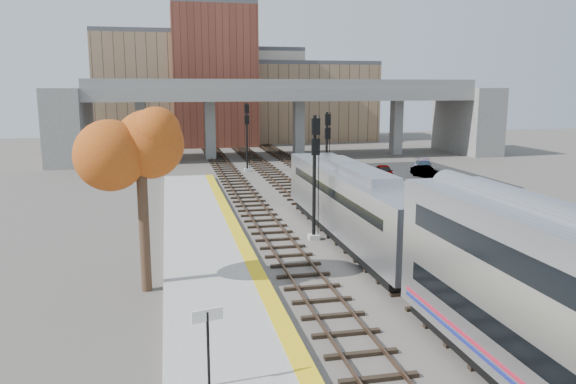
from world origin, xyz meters
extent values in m
plane|color=#47423D|center=(0.00, 0.00, 0.00)|extent=(160.00, 160.00, 0.00)
cube|color=#9E9E99|center=(-7.25, 0.00, 0.17)|extent=(4.50, 60.00, 0.35)
cube|color=yellow|center=(-5.35, 0.00, 0.35)|extent=(0.70, 60.00, 0.01)
cube|color=black|center=(-3.20, 12.50, 0.07)|extent=(2.50, 95.00, 0.14)
cube|color=brown|center=(-3.92, 12.50, 0.18)|extent=(0.07, 95.00, 0.14)
cube|color=brown|center=(-2.48, 12.50, 0.18)|extent=(0.07, 95.00, 0.14)
cube|color=black|center=(1.00, 12.50, 0.07)|extent=(2.50, 95.00, 0.14)
cube|color=brown|center=(0.28, 12.50, 0.18)|extent=(0.07, 95.00, 0.14)
cube|color=brown|center=(1.72, 12.50, 0.18)|extent=(0.07, 95.00, 0.14)
cube|color=black|center=(5.00, 12.50, 0.07)|extent=(2.50, 95.00, 0.14)
cube|color=brown|center=(4.28, 12.50, 0.18)|extent=(0.07, 95.00, 0.14)
cube|color=brown|center=(5.72, 12.50, 0.18)|extent=(0.07, 95.00, 0.14)
cube|color=slate|center=(5.00, 45.00, 7.75)|extent=(46.00, 10.00, 1.50)
cube|color=slate|center=(5.00, 40.20, 9.00)|extent=(46.00, 0.20, 1.00)
cube|color=slate|center=(5.00, 49.80, 9.00)|extent=(46.00, 0.20, 1.00)
cube|color=slate|center=(-12.00, 45.00, 3.50)|extent=(1.20, 1.60, 7.00)
cube|color=slate|center=(-4.00, 45.00, 3.50)|extent=(1.20, 1.60, 7.00)
cube|color=slate|center=(7.00, 45.00, 3.50)|extent=(1.20, 1.60, 7.00)
cube|color=slate|center=(20.00, 45.00, 3.50)|extent=(1.20, 1.60, 7.00)
cube|color=slate|center=(-20.00, 45.00, 4.25)|extent=(4.00, 12.00, 8.50)
cube|color=slate|center=(30.00, 45.00, 4.25)|extent=(4.00, 12.00, 8.50)
cube|color=#947556|center=(-10.00, 65.00, 8.00)|extent=(18.00, 14.00, 16.00)
cube|color=#4C4C4F|center=(-10.00, 65.00, 16.30)|extent=(18.00, 14.00, 0.60)
cube|color=beige|center=(4.00, 70.00, 7.00)|extent=(16.00, 16.00, 14.00)
cube|color=#4C4C4F|center=(4.00, 70.00, 14.30)|extent=(16.00, 16.00, 0.60)
cube|color=brown|center=(-2.00, 62.00, 10.00)|extent=(12.00, 10.00, 20.00)
cube|color=#4C4C4F|center=(-2.00, 62.00, 20.30)|extent=(12.00, 10.00, 0.60)
cube|color=#947556|center=(14.00, 68.00, 6.00)|extent=(20.00, 14.00, 12.00)
cube|color=#4C4C4F|center=(14.00, 68.00, 12.30)|extent=(20.00, 14.00, 0.60)
cube|color=black|center=(14.00, 28.00, 0.02)|extent=(14.00, 18.00, 0.04)
cube|color=#A8AAB2|center=(1.00, 5.92, 2.35)|extent=(3.00, 19.00, 3.20)
cube|color=black|center=(1.00, 15.44, 2.95)|extent=(2.20, 0.06, 1.10)
cube|color=black|center=(1.00, 5.92, 2.95)|extent=(3.02, 16.15, 0.50)
cube|color=black|center=(1.00, 5.92, 0.50)|extent=(2.70, 17.10, 0.50)
cube|color=#A8AAB2|center=(1.00, 5.92, 4.15)|extent=(1.60, 9.50, 0.40)
cube|color=#9E9E99|center=(-1.10, 6.75, 0.15)|extent=(0.60, 0.60, 0.30)
cylinder|color=black|center=(-1.10, 6.75, 3.54)|extent=(0.20, 0.20, 7.08)
cube|color=black|center=(-1.10, 6.50, 6.48)|extent=(0.46, 0.18, 0.91)
cube|color=black|center=(-1.10, 6.50, 5.36)|extent=(0.46, 0.18, 0.91)
cube|color=#9E9E99|center=(3.00, 18.52, 0.15)|extent=(0.60, 0.60, 0.30)
cylinder|color=black|center=(3.00, 18.52, 3.36)|extent=(0.19, 0.19, 6.72)
cube|color=black|center=(3.00, 18.27, 6.15)|extent=(0.43, 0.18, 0.86)
cube|color=black|center=(3.00, 18.27, 5.09)|extent=(0.43, 0.18, 0.86)
cube|color=#9E9E99|center=(-1.10, 33.79, 0.15)|extent=(0.60, 0.60, 0.30)
cylinder|color=black|center=(-1.10, 33.79, 3.52)|extent=(0.20, 0.20, 7.05)
cube|color=black|center=(-1.10, 33.54, 6.44)|extent=(0.45, 0.18, 0.91)
cube|color=black|center=(-1.10, 33.54, 5.34)|extent=(0.45, 0.18, 0.91)
cylinder|color=black|center=(-8.21, -8.72, 1.45)|extent=(0.08, 0.08, 2.20)
cube|color=white|center=(-8.21, -8.72, 2.45)|extent=(0.88, 0.28, 0.35)
cylinder|color=#382619|center=(-10.20, 0.36, 2.89)|extent=(0.44, 0.44, 5.79)
ellipsoid|color=#C46E1A|center=(-10.20, 0.36, 6.20)|extent=(3.60, 3.60, 4.13)
imported|color=#99999E|center=(10.92, 26.24, 0.69)|extent=(2.34, 4.05, 1.30)
imported|color=#99999E|center=(15.05, 26.02, 0.60)|extent=(1.70, 3.54, 1.12)
imported|color=#99999E|center=(16.30, 28.93, 0.69)|extent=(3.25, 4.81, 1.29)
camera|label=1|loc=(-9.09, -23.34, 8.61)|focal=35.00mm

